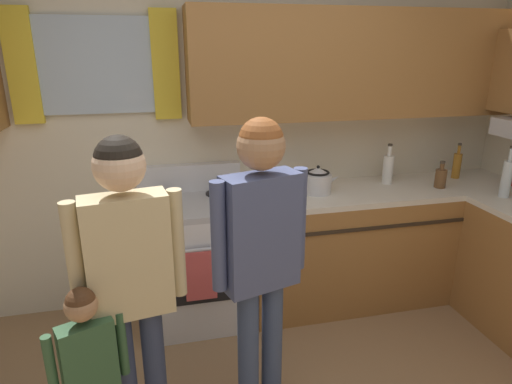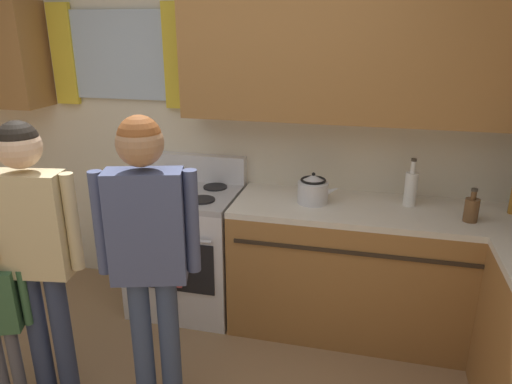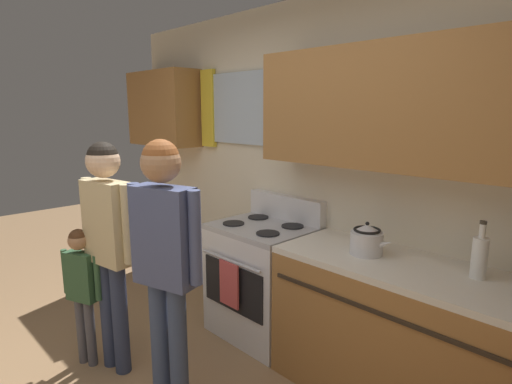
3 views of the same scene
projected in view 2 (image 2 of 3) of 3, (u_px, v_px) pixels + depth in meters
The scene contains 8 objects.
back_wall_unit at pixel (240, 101), 3.32m from camera, with size 4.60×0.42×2.60m.
kitchen_counter_run at pixel (449, 310), 2.75m from camera, with size 2.14×1.95×0.90m.
stove_oven at pixel (187, 247), 3.49m from camera, with size 0.75×0.67×1.10m.
bottle_squat_brown at pixel (471, 209), 2.82m from camera, with size 0.08×0.08×0.21m.
bottle_milk_white at pixel (411, 188), 3.06m from camera, with size 0.08×0.08×0.31m.
stovetop_kettle at pixel (313, 189), 3.11m from camera, with size 0.27×0.20×0.21m.
adult_holding_child at pixel (34, 236), 2.42m from camera, with size 0.49×0.21×1.58m.
adult_in_plaid at pixel (148, 238), 2.32m from camera, with size 0.49×0.25×1.63m.
Camera 2 is at (1.01, -1.40, 2.01)m, focal length 33.57 mm.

